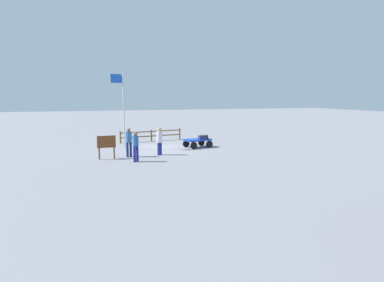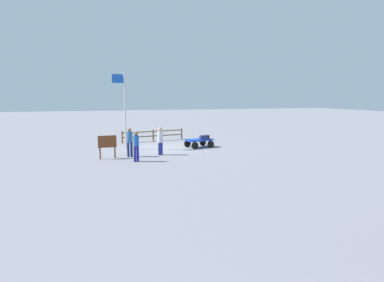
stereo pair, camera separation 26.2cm
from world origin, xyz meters
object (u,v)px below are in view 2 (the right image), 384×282
Objects in this scene: flagpole at (124,105)px; suitcase_maroon at (206,137)px; luggage_cart at (199,141)px; worker_lead at (160,139)px; suitcase_grey at (204,137)px; worker_trailing at (130,140)px; worker_supervisor at (136,144)px; signboard at (107,143)px.

suitcase_maroon is at bearing 175.38° from flagpole.
flagpole reaches higher than luggage_cart.
flagpole reaches higher than worker_lead.
worker_trailing is (5.26, 1.93, 0.28)m from suitcase_grey.
worker_lead reaches higher than worker_supervisor.
luggage_cart is 3.85m from worker_lead.
luggage_cart is 0.47m from suitcase_grey.
suitcase_grey is (-0.27, 0.25, 0.29)m from luggage_cart.
flagpole is (0.14, -4.31, 1.99)m from worker_supervisor.
suitcase_grey is at bearing -161.48° from signboard.
signboard reaches higher than luggage_cart.
luggage_cart is at bearing 173.71° from flagpole.
suitcase_grey is 6.91m from signboard.
suitcase_maroon is 6.64m from worker_supervisor.
suitcase_grey is 3.92m from worker_lead.
worker_supervisor is (-0.15, 1.58, -0.05)m from worker_trailing.
worker_lead is (3.71, 2.23, 0.27)m from suitcase_maroon.
suitcase_grey is 0.40× the size of signboard.
suitcase_maroon is 0.30× the size of worker_lead.
worker_supervisor is (5.12, 3.51, 0.23)m from suitcase_grey.
luggage_cart is 1.18× the size of worker_lead.
worker_supervisor reaches higher than suitcase_grey.
signboard is (1.29, 2.99, -2.06)m from flagpole.
signboard reaches higher than suitcase_grey.
suitcase_grey is at bearing -145.54° from worker_supervisor.
flagpole reaches higher than worker_supervisor.
worker_supervisor is 4.75m from flagpole.
flagpole is (5.54, -0.45, 2.23)m from suitcase_maroon.
worker_trailing is at bearing 22.35° from suitcase_maroon.
suitcase_maroon is 6.00m from worker_trailing.
suitcase_grey is 5.77m from flagpole.
luggage_cart is 3.89× the size of suitcase_maroon.
flagpole is 3.78× the size of signboard.
flagpole is at bearing -55.61° from worker_lead.
flagpole reaches higher than suitcase_grey.
worker_supervisor reaches higher than luggage_cart.
worker_lead is (3.16, 2.12, 0.56)m from luggage_cart.
worker_trailing is 0.34× the size of flagpole.
suitcase_grey is at bearing -151.29° from worker_lead.
worker_lead is (3.43, 1.88, 0.26)m from suitcase_grey.
suitcase_grey is 1.04× the size of suitcase_maroon.
suitcase_maroon is 4.33m from worker_lead.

